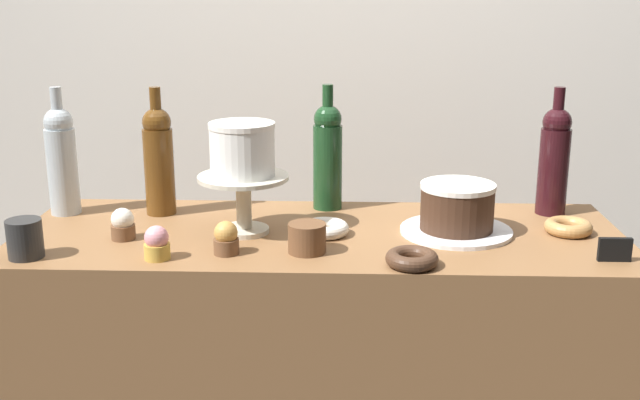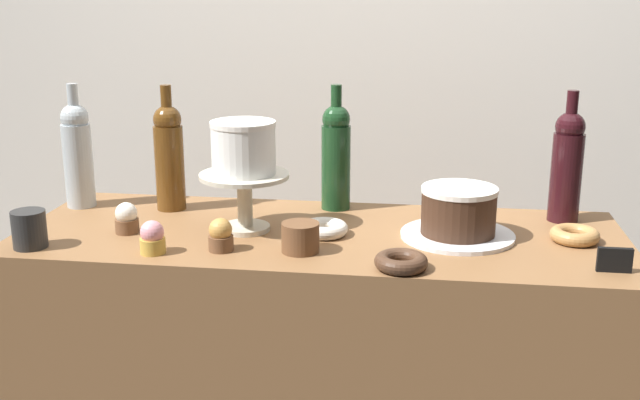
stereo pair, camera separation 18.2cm
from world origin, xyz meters
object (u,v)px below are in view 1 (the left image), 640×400
at_px(cake_stand_pedestal, 244,194).
at_px(cookie_stack, 307,238).
at_px(cupcake_strawberry, 157,243).
at_px(wine_bottle_dark_red, 554,159).
at_px(chocolate_round_cake, 457,206).
at_px(cupcake_vanilla, 123,225).
at_px(cupcake_caramel, 226,239).
at_px(wine_bottle_green, 328,154).
at_px(donut_maple, 568,227).
at_px(donut_chocolate, 412,259).
at_px(wine_bottle_amber, 159,159).
at_px(price_sign_chalkboard, 615,250).
at_px(coffee_cup_ceramic, 25,239).
at_px(donut_sugar, 325,228).
at_px(white_layer_cake, 242,149).
at_px(wine_bottle_clear, 62,158).

bearing_deg(cake_stand_pedestal, cookie_stack, -40.56).
bearing_deg(cupcake_strawberry, cookie_stack, 9.77).
distance_m(wine_bottle_dark_red, cookie_stack, 0.70).
bearing_deg(cookie_stack, cake_stand_pedestal, 139.44).
height_order(chocolate_round_cake, cookie_stack, chocolate_round_cake).
distance_m(cupcake_vanilla, cupcake_caramel, 0.27).
xyz_separation_m(wine_bottle_green, donut_maple, (0.58, -0.20, -0.13)).
bearing_deg(donut_chocolate, cookie_stack, 160.96).
xyz_separation_m(wine_bottle_amber, cupcake_caramel, (0.22, -0.30, -0.11)).
relative_size(chocolate_round_cake, price_sign_chalkboard, 2.51).
bearing_deg(donut_maple, donut_chocolate, -149.02).
distance_m(wine_bottle_amber, donut_maple, 1.02).
bearing_deg(wine_bottle_amber, cupcake_vanilla, -100.49).
bearing_deg(cookie_stack, cupcake_vanilla, 170.05).
bearing_deg(coffee_cup_ceramic, donut_chocolate, -1.46).
bearing_deg(coffee_cup_ceramic, price_sign_chalkboard, 1.06).
relative_size(wine_bottle_dark_red, donut_maple, 2.91).
relative_size(wine_bottle_green, cupcake_caramel, 4.38).
bearing_deg(price_sign_chalkboard, donut_sugar, 165.92).
relative_size(cake_stand_pedestal, donut_chocolate, 1.91).
relative_size(wine_bottle_dark_red, price_sign_chalkboard, 4.65).
xyz_separation_m(wine_bottle_dark_red, donut_chocolate, (-0.39, -0.40, -0.13)).
xyz_separation_m(wine_bottle_dark_red, coffee_cup_ceramic, (-1.22, -0.38, -0.10)).
relative_size(chocolate_round_cake, wine_bottle_green, 0.54).
bearing_deg(donut_sugar, cupcake_vanilla, -174.19).
relative_size(white_layer_cake, chocolate_round_cake, 0.87).
bearing_deg(cake_stand_pedestal, chocolate_round_cake, 1.87).
xyz_separation_m(white_layer_cake, chocolate_round_cake, (0.50, 0.02, -0.14)).
bearing_deg(price_sign_chalkboard, cupcake_caramel, 178.86).
height_order(cupcake_vanilla, cupcake_strawberry, same).
relative_size(chocolate_round_cake, cupcake_strawberry, 2.37).
xyz_separation_m(cupcake_strawberry, price_sign_chalkboard, (0.98, 0.02, -0.01)).
bearing_deg(wine_bottle_clear, donut_chocolate, -22.45).
bearing_deg(white_layer_cake, chocolate_round_cake, 1.87).
relative_size(cupcake_strawberry, cupcake_caramel, 1.00).
bearing_deg(price_sign_chalkboard, white_layer_cake, 168.43).
xyz_separation_m(wine_bottle_green, wine_bottle_clear, (-0.67, -0.07, 0.00)).
height_order(wine_bottle_amber, cupcake_caramel, wine_bottle_amber).
distance_m(wine_bottle_green, cupcake_caramel, 0.44).
relative_size(cake_stand_pedestal, donut_sugar, 1.91).
relative_size(donut_sugar, donut_maple, 1.00).
distance_m(wine_bottle_dark_red, cupcake_caramel, 0.86).
height_order(chocolate_round_cake, wine_bottle_green, wine_bottle_green).
bearing_deg(donut_sugar, chocolate_round_cake, 5.01).
height_order(cupcake_caramel, donut_chocolate, cupcake_caramel).
bearing_deg(cookie_stack, coffee_cup_ceramic, -174.68).
xyz_separation_m(wine_bottle_green, cookie_stack, (-0.04, -0.35, -0.11)).
bearing_deg(donut_sugar, donut_chocolate, -46.82).
bearing_deg(cupcake_strawberry, donut_maple, 12.71).
distance_m(wine_bottle_amber, cupcake_vanilla, 0.24).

